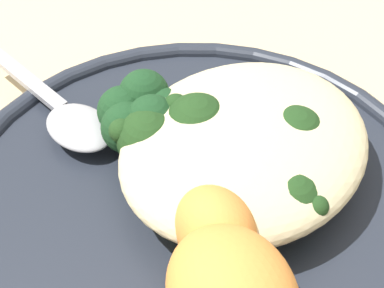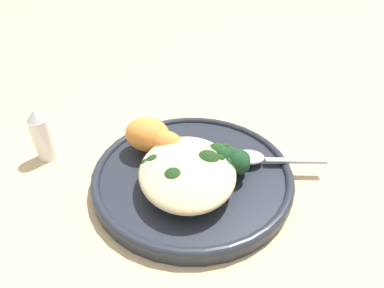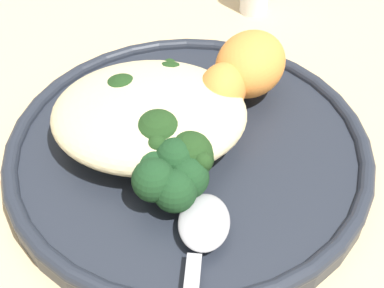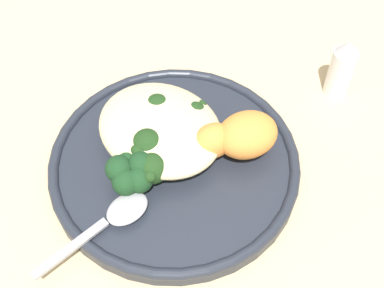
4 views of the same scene
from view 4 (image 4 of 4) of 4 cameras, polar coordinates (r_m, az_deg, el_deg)
name	(u,v)px [view 4 (image 4 of 4)]	position (r m, az deg, el deg)	size (l,w,h in m)	color
ground_plane	(186,168)	(0.59, -0.63, -2.59)	(4.00, 4.00, 0.00)	#D6B784
plate	(174,163)	(0.58, -1.89, -2.06)	(0.27, 0.27, 0.02)	#232833
quinoa_mound	(162,127)	(0.58, -3.24, 1.82)	(0.14, 0.12, 0.04)	beige
broccoli_stalk_0	(197,124)	(0.58, 0.57, 2.10)	(0.07, 0.06, 0.03)	#8EB25B
broccoli_stalk_1	(165,116)	(0.59, -2.92, 2.97)	(0.10, 0.04, 0.04)	#8EB25B
broccoli_stalk_2	(158,147)	(0.56, -3.62, -0.36)	(0.08, 0.08, 0.04)	#8EB25B
broccoli_stalk_3	(160,166)	(0.55, -3.41, -2.37)	(0.06, 0.08, 0.03)	#8EB25B
sweet_potato_chunk_0	(213,141)	(0.56, 2.24, 0.34)	(0.04, 0.04, 0.04)	orange
sweet_potato_chunk_1	(247,135)	(0.57, 5.89, 0.98)	(0.07, 0.05, 0.05)	orange
kale_tuft	(131,172)	(0.55, -6.53, -2.94)	(0.05, 0.05, 0.03)	#193D1E
spoon	(115,214)	(0.54, -8.23, -7.37)	(0.04, 0.13, 0.01)	#A3A3A8
salt_shaker	(342,69)	(0.66, 15.67, 7.76)	(0.03, 0.03, 0.08)	white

